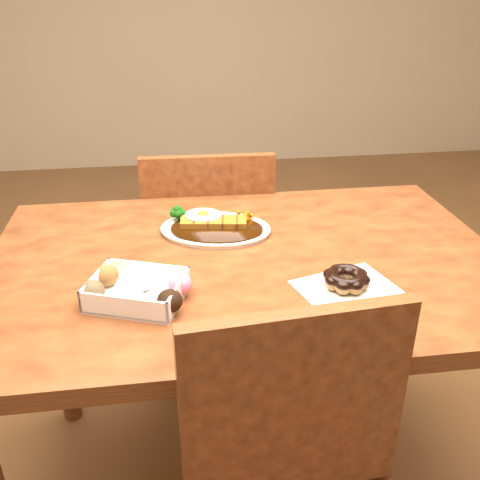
{
  "coord_description": "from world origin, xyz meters",
  "views": [
    {
      "loc": [
        -0.17,
        -1.09,
        1.34
      ],
      "look_at": [
        -0.02,
        -0.03,
        0.81
      ],
      "focal_mm": 40.0,
      "sensor_mm": 36.0,
      "label": 1
    }
  ],
  "objects": [
    {
      "name": "ground",
      "position": [
        0.0,
        0.0,
        0.0
      ],
      "size": [
        6.0,
        6.0,
        0.0
      ],
      "primitive_type": "plane",
      "color": "brown",
      "rests_on": "ground"
    },
    {
      "name": "table",
      "position": [
        0.0,
        0.0,
        0.65
      ],
      "size": [
        1.2,
        0.8,
        0.75
      ],
      "color": "#451E0D",
      "rests_on": "ground"
    },
    {
      "name": "chair_far",
      "position": [
        -0.05,
        0.53,
        0.48
      ],
      "size": [
        0.43,
        0.43,
        0.87
      ],
      "rotation": [
        0.0,
        0.0,
        3.11
      ],
      "color": "#451E0D",
      "rests_on": "ground"
    },
    {
      "name": "katsu_curry_plate",
      "position": [
        -0.06,
        0.15,
        0.76
      ],
      "size": [
        0.31,
        0.25,
        0.06
      ],
      "rotation": [
        0.0,
        0.0,
        -0.22
      ],
      "color": "white",
      "rests_on": "table"
    },
    {
      "name": "donut_box",
      "position": [
        -0.25,
        -0.15,
        0.78
      ],
      "size": [
        0.22,
        0.2,
        0.05
      ],
      "rotation": [
        0.0,
        0.0,
        -0.35
      ],
      "color": "white",
      "rests_on": "table"
    },
    {
      "name": "pon_de_ring",
      "position": [
        0.19,
        -0.16,
        0.77
      ],
      "size": [
        0.23,
        0.19,
        0.04
      ],
      "rotation": [
        0.0,
        0.0,
        0.28
      ],
      "color": "silver",
      "rests_on": "table"
    }
  ]
}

